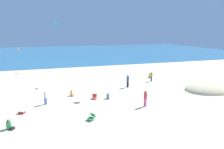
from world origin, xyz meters
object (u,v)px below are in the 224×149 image
(beach_chair_far_left, at_px, (92,117))
(kite_orange, at_px, (18,48))
(person_2, at_px, (108,96))
(person_0, at_px, (150,76))
(beach_chair_mid_beach, at_px, (94,97))
(cooler_box, at_px, (22,112))
(person_3, at_px, (45,97))
(person_4, at_px, (72,94))
(person_6, at_px, (145,97))
(kite_green, at_px, (146,36))
(kite_teal, at_px, (56,23))
(person_1, at_px, (9,125))
(person_5, at_px, (151,76))
(person_7, at_px, (128,80))

(beach_chair_far_left, height_order, kite_orange, kite_orange)
(person_2, distance_m, kite_orange, 22.86)
(person_0, bearing_deg, beach_chair_mid_beach, -50.35)
(cooler_box, distance_m, person_2, 8.72)
(person_0, height_order, person_3, person_3)
(person_3, bearing_deg, person_4, 146.23)
(person_3, bearing_deg, cooler_box, -27.16)
(cooler_box, relative_size, person_0, 0.81)
(person_6, bearing_deg, person_4, -58.43)
(person_2, height_order, person_4, person_4)
(beach_chair_far_left, relative_size, kite_orange, 0.78)
(person_0, relative_size, kite_orange, 0.77)
(person_6, relative_size, kite_green, 1.97)
(person_2, xyz_separation_m, kite_teal, (-4.87, 20.40, 8.79))
(kite_teal, xyz_separation_m, kite_green, (17.62, -4.04, -2.69))
(person_1, relative_size, person_5, 0.55)
(person_2, distance_m, kite_teal, 22.74)
(beach_chair_mid_beach, height_order, person_0, person_0)
(kite_orange, height_order, kite_teal, kite_teal)
(beach_chair_far_left, bearing_deg, person_0, -172.20)
(person_4, xyz_separation_m, kite_teal, (-1.07, 18.31, 8.78))
(person_6, bearing_deg, kite_orange, -76.56)
(person_0, distance_m, kite_green, 11.34)
(beach_chair_far_left, relative_size, person_0, 1.02)
(beach_chair_far_left, height_order, person_6, person_6)
(person_0, height_order, kite_green, kite_green)
(person_7, distance_m, kite_teal, 20.65)
(person_2, bearing_deg, kite_green, 147.57)
(person_5, xyz_separation_m, person_6, (-5.29, -8.51, 0.10))
(person_1, distance_m, person_2, 10.00)
(kite_teal, bearing_deg, beach_chair_mid_beach, -80.30)
(person_5, bearing_deg, beach_chair_far_left, -66.35)
(person_6, bearing_deg, person_0, -140.19)
(kite_orange, relative_size, kite_green, 1.29)
(person_1, bearing_deg, person_2, 59.33)
(person_1, bearing_deg, beach_chair_mid_beach, 65.55)
(kite_green, bearing_deg, person_6, -116.56)
(person_5, height_order, kite_green, kite_green)
(person_1, distance_m, person_5, 19.75)
(person_2, xyz_separation_m, kite_orange, (-11.87, 19.10, 4.07))
(person_4, bearing_deg, beach_chair_far_left, -11.29)
(beach_chair_mid_beach, bearing_deg, beach_chair_far_left, 2.58)
(person_0, distance_m, person_2, 11.81)
(person_0, relative_size, person_4, 1.21)
(beach_chair_mid_beach, relative_size, kite_teal, 0.41)
(beach_chair_far_left, relative_size, person_6, 0.51)
(person_4, distance_m, person_7, 7.67)
(person_4, distance_m, kite_green, 22.68)
(person_4, bearing_deg, person_3, -76.56)
(kite_orange, distance_m, kite_green, 24.85)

